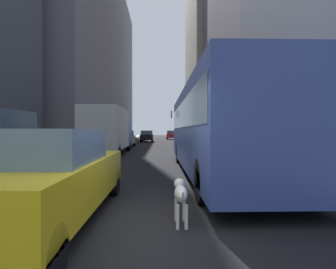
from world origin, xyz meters
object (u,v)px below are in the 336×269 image
at_px(car_black_suv, 147,136).
at_px(box_truck, 108,130).
at_px(dalmatian_dog, 181,194).
at_px(transit_bus, 216,126).
at_px(car_yellow_taxi, 48,175).
at_px(car_red_coupe, 172,135).
at_px(car_grey_wagon, 124,139).

height_order(car_black_suv, box_truck, box_truck).
height_order(box_truck, dalmatian_dog, box_truck).
distance_m(transit_bus, box_truck, 10.21).
height_order(transit_bus, box_truck, same).
relative_size(transit_bus, car_yellow_taxi, 2.42).
bearing_deg(dalmatian_dog, transit_bus, 72.32).
bearing_deg(car_red_coupe, transit_bus, -90.00).
bearing_deg(car_black_suv, car_red_coupe, 71.00).
relative_size(transit_bus, box_truck, 1.54).
distance_m(box_truck, dalmatian_dog, 14.50).
height_order(transit_bus, dalmatian_dog, transit_bus).
distance_m(car_grey_wagon, box_truck, 8.22).
bearing_deg(car_grey_wagon, box_truck, -90.00).
bearing_deg(transit_bus, box_truck, 123.27).
bearing_deg(transit_bus, car_yellow_taxi, -126.97).
xyz_separation_m(transit_bus, car_black_suv, (-4.00, 28.70, -0.96)).
height_order(car_grey_wagon, box_truck, box_truck).
distance_m(car_yellow_taxi, dalmatian_dog, 2.30).
distance_m(car_yellow_taxi, box_truck, 13.97).
relative_size(car_black_suv, box_truck, 0.53).
xyz_separation_m(car_yellow_taxi, car_black_suv, (0.00, 34.02, -0.00)).
xyz_separation_m(car_red_coupe, box_truck, (-5.60, -31.79, 0.85)).
bearing_deg(car_grey_wagon, dalmatian_dog, -80.04).
relative_size(transit_bus, car_grey_wagon, 2.54).
relative_size(car_black_suv, car_red_coupe, 1.00).
xyz_separation_m(box_truck, dalmatian_dog, (3.88, -13.92, -1.15)).
distance_m(car_red_coupe, box_truck, 32.29).
height_order(transit_bus, car_black_suv, transit_bus).
relative_size(car_grey_wagon, dalmatian_dog, 4.72).
distance_m(car_yellow_taxi, car_red_coupe, 45.81).
distance_m(car_grey_wagon, dalmatian_dog, 22.44).
bearing_deg(transit_bus, car_grey_wagon, 108.53).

